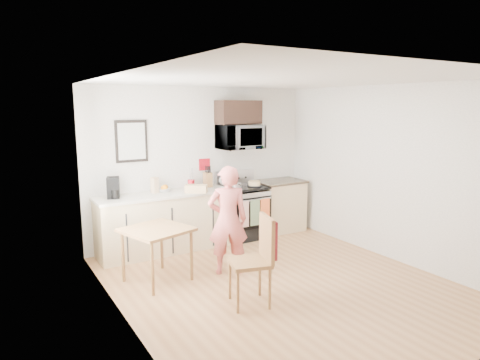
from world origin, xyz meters
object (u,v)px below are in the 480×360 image
person (228,220)px  chair (262,248)px  range (243,213)px  cake (254,184)px  dining_table (157,235)px  microwave (240,137)px

person → chair: size_ratio=1.44×
range → person: size_ratio=0.77×
person → chair: bearing=104.4°
range → cake: (0.15, -0.13, 0.53)m
cake → person: bearing=-135.8°
range → chair: size_ratio=1.11×
chair → dining_table: bearing=139.6°
range → dining_table: size_ratio=1.40×
cake → chair: bearing=-121.1°
person → chair: 1.01m
chair → cake: chair is taller
microwave → dining_table: microwave is taller
microwave → cake: size_ratio=2.98×
microwave → dining_table: size_ratio=0.91×
microwave → chair: bearing=-115.6°
range → microwave: bearing=90.1°
range → person: bearing=-128.7°
person → dining_table: (-0.94, 0.23, -0.12)m
microwave → dining_table: bearing=-149.5°
chair → cake: (1.29, 2.15, 0.29)m
chair → microwave: bearing=80.5°
dining_table → chair: (0.82, -1.23, 0.04)m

